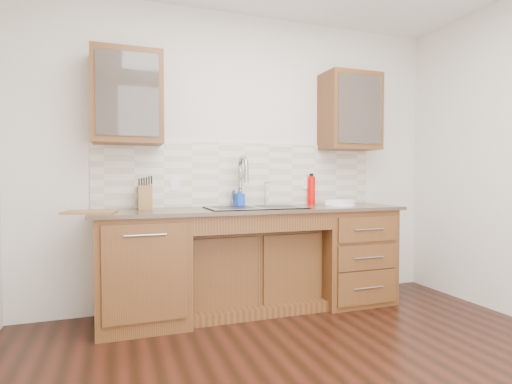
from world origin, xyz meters
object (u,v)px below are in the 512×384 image
object	(u,v)px
soap_bottle	(239,197)
plate	(340,205)
knife_block	(145,197)
water_bottle	(311,190)
cutting_board	(90,212)

from	to	relation	value
soap_bottle	plate	size ratio (longest dim) A/B	0.61
soap_bottle	knife_block	distance (m)	0.83
water_bottle	cutting_board	distance (m)	2.05
knife_block	cutting_board	size ratio (longest dim) A/B	0.55
knife_block	plate	bearing A→B (deg)	-4.56
water_bottle	knife_block	distance (m)	1.60
plate	knife_block	distance (m)	1.77
soap_bottle	cutting_board	distance (m)	1.28
plate	cutting_board	distance (m)	2.17
soap_bottle	cutting_board	bearing A→B (deg)	173.98
plate	knife_block	xyz separation A→B (m)	(-1.75, 0.21, 0.09)
plate	knife_block	size ratio (longest dim) A/B	1.42
water_bottle	plate	distance (m)	0.34
plate	cutting_board	world-z (taller)	same
cutting_board	soap_bottle	bearing A→B (deg)	12.10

